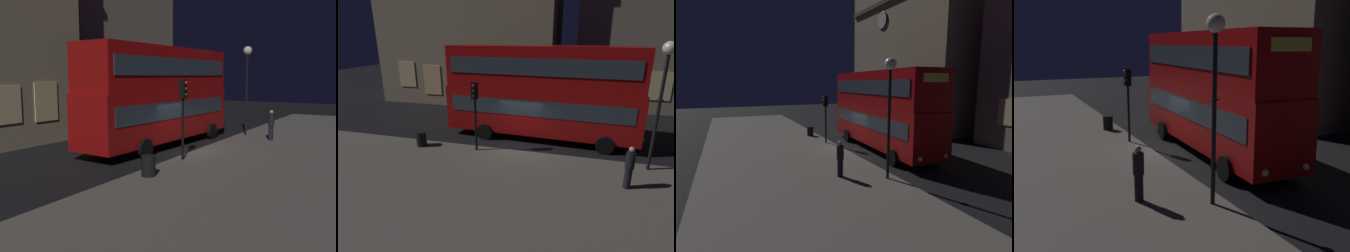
% 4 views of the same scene
% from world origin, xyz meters
% --- Properties ---
extents(ground_plane, '(80.00, 80.00, 0.00)m').
position_xyz_m(ground_plane, '(0.00, 0.00, 0.00)').
color(ground_plane, black).
extents(sidewalk_slab, '(44.00, 9.08, 0.12)m').
position_xyz_m(sidewalk_slab, '(0.00, -5.08, 0.06)').
color(sidewalk_slab, '#5B564F').
rests_on(sidewalk_slab, ground).
extents(building_with_clock, '(15.77, 8.99, 16.32)m').
position_xyz_m(building_with_clock, '(-7.10, 12.26, 8.16)').
color(building_with_clock, tan).
rests_on(building_with_clock, ground).
extents(double_decker_bus, '(11.39, 3.28, 5.47)m').
position_xyz_m(double_decker_bus, '(0.90, 1.99, 3.02)').
color(double_decker_bus, '#9E0C0C').
rests_on(double_decker_bus, ground).
extents(traffic_light_near_kerb, '(0.34, 0.38, 3.67)m').
position_xyz_m(traffic_light_near_kerb, '(-2.02, -1.09, 2.77)').
color(traffic_light_near_kerb, black).
rests_on(traffic_light_near_kerb, sidewalk_slab).
extents(street_lamp, '(0.55, 0.55, 5.69)m').
position_xyz_m(street_lamp, '(6.45, -1.08, 4.44)').
color(street_lamp, black).
rests_on(street_lamp, sidewalk_slab).
extents(pedestrian, '(0.35, 0.35, 1.80)m').
position_xyz_m(pedestrian, '(5.27, -3.07, 1.05)').
color(pedestrian, black).
rests_on(pedestrian, sidewalk_slab).
extents(litter_bin, '(0.55, 0.55, 0.80)m').
position_xyz_m(litter_bin, '(-5.20, -1.34, 0.52)').
color(litter_bin, black).
rests_on(litter_bin, sidewalk_slab).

